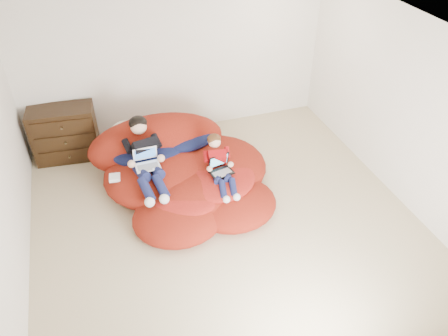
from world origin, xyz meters
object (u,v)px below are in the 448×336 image
Objects in this scene: older_boy at (145,153)px; laptop_black at (220,167)px; laptop_white at (147,161)px; beanbag_pile at (182,171)px; younger_boy at (219,163)px; dresser at (65,134)px.

older_boy is 1.06m from laptop_black.
beanbag_pile is at bearing 10.74° from laptop_white.
laptop_black is at bearing -90.00° from younger_boy.
younger_boy reaches higher than laptop_black.
younger_boy reaches higher than dresser.
younger_boy reaches higher than beanbag_pile.
older_boy is 1.03m from younger_boy.
dresser is at bearing 127.05° from laptop_white.
older_boy is 1.42× the size of younger_boy.
beanbag_pile is at bearing 135.14° from laptop_black.
laptop_white is 1.01m from laptop_black.
beanbag_pile is 0.68m from younger_boy.
laptop_black is at bearing -44.86° from beanbag_pile.
older_boy is at bearing 153.57° from laptop_black.
laptop_black is (0.00, -0.05, -0.04)m from younger_boy.
younger_boy is 2.59× the size of laptop_black.
beanbag_pile is at bearing -40.01° from dresser.
laptop_white is at bearing -169.26° from beanbag_pile.
older_boy is at bearing 156.10° from younger_boy.
dresser is 2.61m from younger_boy.
younger_boy is at bearing -40.33° from dresser.
older_boy is at bearing 90.00° from laptop_white.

